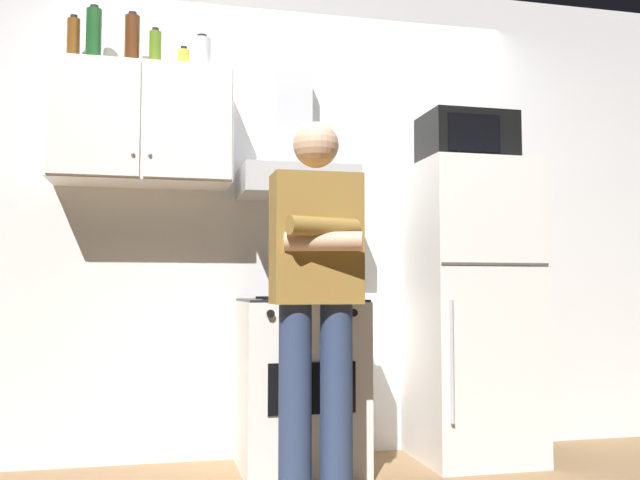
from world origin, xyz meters
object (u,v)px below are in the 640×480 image
upper_cabinet (143,126)px  range_hood (295,162)px  bottle_rum_dark (132,42)px  bottle_olive_oil (155,50)px  bottle_canister_steel (202,55)px  cooking_pot (330,288)px  microwave (466,140)px  refrigerator (470,310)px  person_standing (316,292)px  stove_oven (299,383)px  bottle_spice_jar (184,59)px  bottle_beer_brown (73,42)px  bottle_wine_green (94,37)px

upper_cabinet → range_hood: size_ratio=1.20×
range_hood → bottle_rum_dark: size_ratio=2.52×
bottle_olive_oil → bottle_canister_steel: bearing=1.0°
cooking_pot → bottle_rum_dark: size_ratio=0.99×
microwave → refrigerator: bearing=-89.1°
microwave → bottle_olive_oil: size_ratio=2.16×
range_hood → person_standing: size_ratio=0.46×
refrigerator → bottle_canister_steel: 1.99m
stove_oven → bottle_spice_jar: bearing=171.1°
bottle_spice_jar → bottle_beer_brown: bottle_beer_brown is taller
bottle_rum_dark → bottle_olive_oil: bearing=-1.8°
person_standing → bottle_wine_green: 1.80m
bottle_canister_steel → stove_oven: bearing=-14.9°
bottle_spice_jar → upper_cabinet: bearing=171.1°
range_hood → person_standing: range_hood is taller
stove_oven → bottle_beer_brown: 2.10m
range_hood → microwave: 0.97m
cooking_pot → bottle_spice_jar: bottle_spice_jar is taller
upper_cabinet → range_hood: bearing=0.1°
person_standing → bottle_canister_steel: size_ratio=7.92×
upper_cabinet → bottle_beer_brown: bearing=173.0°
bottle_wine_green → person_standing: bearing=-36.7°
microwave → person_standing: (-1.00, -0.62, -0.84)m
microwave → bottle_canister_steel: 1.51m
stove_oven → cooking_pot: size_ratio=2.98×
bottle_spice_jar → person_standing: bearing=-51.9°
microwave → cooking_pot: (-0.82, -0.14, -0.82)m
bottle_wine_green → bottle_spice_jar: 0.47m
person_standing → microwave: bearing=32.0°
range_hood → bottle_wine_green: bottle_wine_green is taller
microwave → bottle_spice_jar: (-1.55, 0.07, 0.36)m
range_hood → microwave: size_ratio=1.56×
range_hood → bottle_rum_dark: 1.05m
bottle_wine_green → bottle_spice_jar: bottle_wine_green is taller
person_standing → bottle_beer_brown: size_ratio=6.12×
person_standing → bottle_wine_green: size_ratio=5.15×
bottle_spice_jar → bottle_olive_oil: (-0.14, 0.04, 0.05)m
stove_oven → microwave: 1.62m
person_standing → bottle_rum_dark: size_ratio=5.51×
bottle_spice_jar → bottle_wine_green: bearing=174.0°
cooking_pot → refrigerator: bearing=8.3°
bottle_olive_oil → microwave: bearing=-3.8°
person_standing → bottle_beer_brown: bottle_beer_brown is taller
bottle_wine_green → bottle_spice_jar: (0.45, -0.05, -0.10)m
stove_oven → bottle_beer_brown: (-1.15, 0.17, 1.74)m
upper_cabinet → cooking_pot: (0.93, -0.24, -0.83)m
bottle_spice_jar → bottle_olive_oil: bearing=165.8°
stove_oven → bottle_canister_steel: bearing=165.1°
cooking_pot → bottle_rum_dark: bearing=165.7°
range_hood → bottle_canister_steel: bottle_canister_steel is taller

